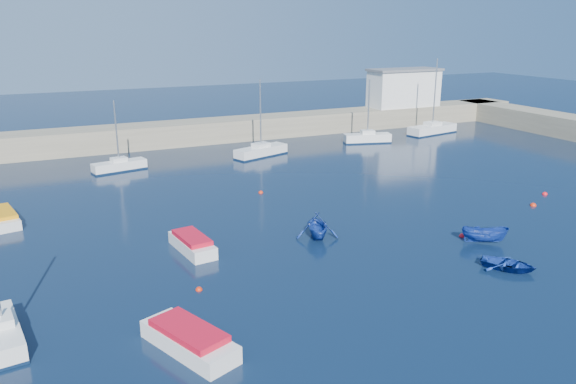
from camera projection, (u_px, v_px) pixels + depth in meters
name	position (u px, v px, depth m)	size (l,w,h in m)	color
ground	(455.00, 306.00, 28.77)	(220.00, 220.00, 0.00)	#0B1B32
back_wall	(200.00, 132.00, 68.36)	(96.00, 4.50, 2.60)	gray
right_arm	(553.00, 123.00, 73.97)	(4.50, 32.00, 2.60)	gray
harbor_office	(404.00, 89.00, 79.39)	(10.00, 4.00, 5.00)	silver
sailboat_1	(3.00, 332.00, 25.27)	(1.96, 4.90, 6.43)	silver
sailboat_5	(119.00, 166.00, 55.08)	(5.38, 2.49, 6.93)	silver
sailboat_6	(261.00, 151.00, 61.22)	(6.58, 3.80, 8.35)	silver
sailboat_7	(367.00, 138.00, 68.22)	(5.88, 3.01, 7.61)	silver
sailboat_8	(432.00, 129.00, 73.81)	(7.68, 3.46, 9.67)	silver
motorboat_0	(189.00, 339.00, 24.72)	(3.51, 5.32, 1.13)	silver
motorboat_1	(192.00, 244.00, 35.57)	(2.08, 4.53, 1.07)	silver
motorboat_2	(2.00, 217.00, 40.53)	(2.60, 5.02, 0.99)	silver
dinghy_center	(508.00, 264.00, 32.93)	(2.20, 3.09, 0.64)	navy
dinghy_left	(317.00, 225.00, 37.72)	(2.84, 3.29, 1.73)	navy
dinghy_right	(485.00, 235.00, 36.83)	(1.12, 2.98, 1.15)	navy
buoy_0	(199.00, 290.00, 30.45)	(0.38, 0.38, 0.38)	red
buoy_1	(462.00, 237.00, 38.14)	(0.45, 0.45, 0.45)	red
buoy_2	(533.00, 206.00, 44.61)	(0.49, 0.49, 0.49)	red
buoy_3	(261.00, 193.00, 48.00)	(0.41, 0.41, 0.41)	red
buoy_4	(545.00, 194.00, 47.57)	(0.45, 0.45, 0.45)	red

